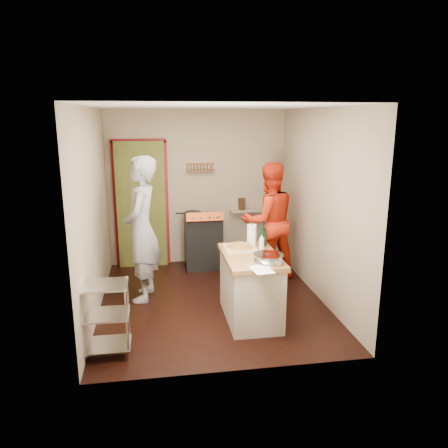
% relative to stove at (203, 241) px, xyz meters
% --- Properties ---
extents(floor, '(3.50, 3.50, 0.00)m').
position_rel_stove_xyz_m(floor, '(-0.05, -1.42, -0.45)').
color(floor, black).
rests_on(floor, ground).
extents(back_wall, '(3.00, 0.44, 2.60)m').
position_rel_stove_xyz_m(back_wall, '(-0.69, 0.36, 0.68)').
color(back_wall, gray).
rests_on(back_wall, ground).
extents(left_wall, '(0.04, 3.50, 2.60)m').
position_rel_stove_xyz_m(left_wall, '(-1.55, -1.42, 0.85)').
color(left_wall, gray).
rests_on(left_wall, ground).
extents(right_wall, '(0.04, 3.50, 2.60)m').
position_rel_stove_xyz_m(right_wall, '(1.45, -1.42, 0.85)').
color(right_wall, gray).
rests_on(right_wall, ground).
extents(ceiling, '(3.00, 3.50, 0.02)m').
position_rel_stove_xyz_m(ceiling, '(-0.05, -1.42, 2.16)').
color(ceiling, white).
rests_on(ceiling, back_wall).
extents(stove, '(0.60, 0.63, 1.00)m').
position_rel_stove_xyz_m(stove, '(0.00, 0.00, 0.00)').
color(stove, black).
rests_on(stove, ground).
extents(wire_shelving, '(0.48, 0.40, 0.80)m').
position_rel_stove_xyz_m(wire_shelving, '(-1.33, -2.62, -0.01)').
color(wire_shelving, silver).
rests_on(wire_shelving, ground).
extents(island, '(0.66, 1.27, 1.15)m').
position_rel_stove_xyz_m(island, '(0.36, -2.04, 0.00)').
color(island, beige).
rests_on(island, ground).
extents(person_stripe, '(0.57, 0.78, 1.98)m').
position_rel_stove_xyz_m(person_stripe, '(-0.97, -1.17, 0.54)').
color(person_stripe, '#9F9EA3').
rests_on(person_stripe, ground).
extents(person_red, '(0.98, 0.82, 1.82)m').
position_rel_stove_xyz_m(person_red, '(0.95, -0.64, 0.46)').
color(person_red, red).
rests_on(person_red, ground).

